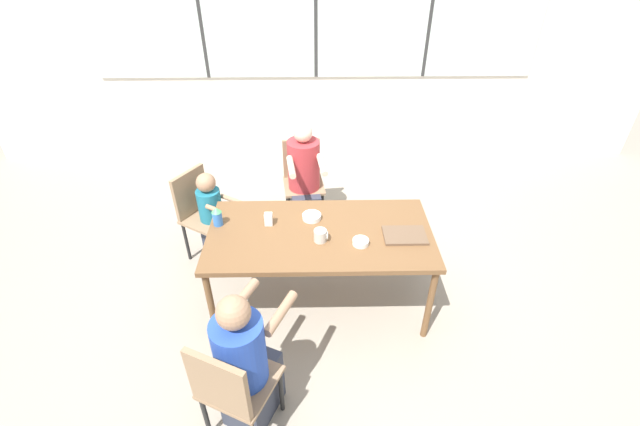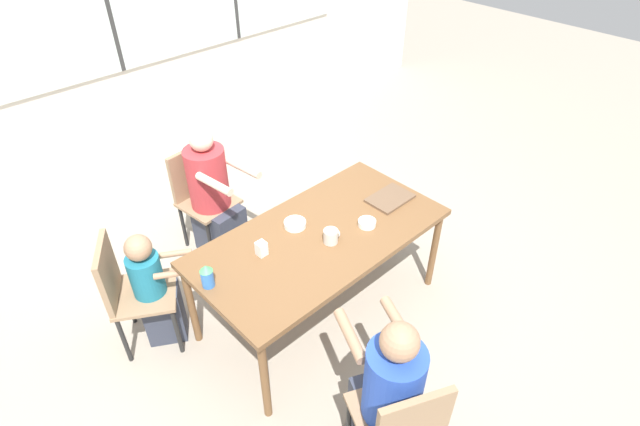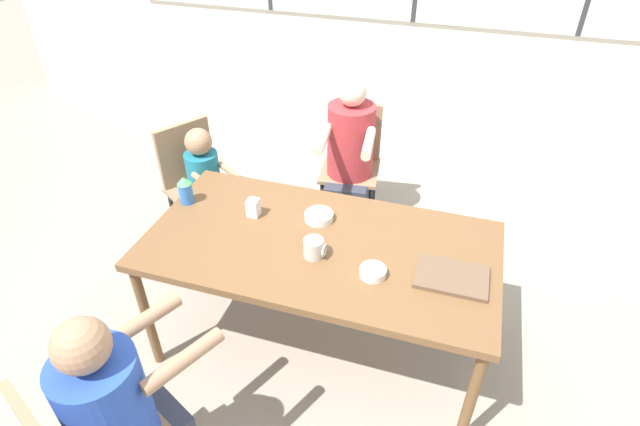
{
  "view_description": "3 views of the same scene",
  "coord_description": "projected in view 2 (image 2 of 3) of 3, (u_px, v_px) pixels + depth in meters",
  "views": [
    {
      "loc": [
        -0.05,
        -2.58,
        2.73
      ],
      "look_at": [
        0.0,
        0.0,
        0.91
      ],
      "focal_mm": 24.0,
      "sensor_mm": 36.0,
      "label": 1
    },
    {
      "loc": [
        -1.73,
        -1.83,
        2.86
      ],
      "look_at": [
        0.0,
        0.0,
        0.91
      ],
      "focal_mm": 28.0,
      "sensor_mm": 36.0,
      "label": 2
    },
    {
      "loc": [
        0.57,
        -1.79,
        2.29
      ],
      "look_at": [
        0.0,
        0.0,
        0.91
      ],
      "focal_mm": 28.0,
      "sensor_mm": 36.0,
      "label": 3
    }
  ],
  "objects": [
    {
      "name": "ground_plane",
      "position": [
        320.0,
        309.0,
        3.74
      ],
      "size": [
        16.0,
        16.0,
        0.0
      ],
      "primitive_type": "plane",
      "color": "gray"
    },
    {
      "name": "wall_back_with_windows",
      "position": [
        112.0,
        33.0,
        4.4
      ],
      "size": [
        8.4,
        0.08,
        2.8
      ],
      "color": "silver",
      "rests_on": "ground_plane"
    },
    {
      "name": "dining_table",
      "position": [
        320.0,
        241.0,
        3.33
      ],
      "size": [
        1.72,
        0.88,
        0.73
      ],
      "color": "brown",
      "rests_on": "ground_plane"
    },
    {
      "name": "chair_for_woman_green_shirt",
      "position": [
        200.0,
        191.0,
        4.07
      ],
      "size": [
        0.45,
        0.45,
        0.87
      ],
      "rotation": [
        0.0,
        0.0,
        -3.02
      ],
      "color": "#937556",
      "rests_on": "ground_plane"
    },
    {
      "name": "chair_for_man_blue_shirt",
      "position": [
        402.0,
        424.0,
        2.47
      ],
      "size": [
        0.53,
        0.53,
        0.87
      ],
      "rotation": [
        0.0,
        0.0,
        -0.43
      ],
      "color": "#937556",
      "rests_on": "ground_plane"
    },
    {
      "name": "chair_for_toddler",
      "position": [
        128.0,
        287.0,
        3.21
      ],
      "size": [
        0.55,
        0.55,
        0.87
      ],
      "rotation": [
        0.0,
        0.0,
        -2.12
      ],
      "color": "#937556",
      "rests_on": "ground_plane"
    },
    {
      "name": "person_woman_green_shirt",
      "position": [
        214.0,
        200.0,
        3.99
      ],
      "size": [
        0.38,
        0.62,
        1.13
      ],
      "rotation": [
        0.0,
        0.0,
        -3.02
      ],
      "color": "#333847",
      "rests_on": "ground_plane"
    },
    {
      "name": "person_man_blue_shirt",
      "position": [
        387.0,
        398.0,
        2.61
      ],
      "size": [
        0.5,
        0.62,
        1.1
      ],
      "rotation": [
        0.0,
        0.0,
        -0.43
      ],
      "color": "#333847",
      "rests_on": "ground_plane"
    },
    {
      "name": "person_toddler",
      "position": [
        156.0,
        293.0,
        3.3
      ],
      "size": [
        0.43,
        0.38,
        0.91
      ],
      "rotation": [
        0.0,
        0.0,
        -2.12
      ],
      "color": "#333847",
      "rests_on": "ground_plane"
    },
    {
      "name": "food_tray_dark",
      "position": [
        390.0,
        198.0,
        3.6
      ],
      "size": [
        0.32,
        0.22,
        0.02
      ],
      "color": "brown",
      "rests_on": "dining_table"
    },
    {
      "name": "coffee_mug",
      "position": [
        331.0,
        236.0,
        3.21
      ],
      "size": [
        0.1,
        0.1,
        0.09
      ],
      "color": "beige",
      "rests_on": "dining_table"
    },
    {
      "name": "sippy_cup",
      "position": [
        207.0,
        275.0,
        2.88
      ],
      "size": [
        0.08,
        0.08,
        0.16
      ],
      "color": "blue",
      "rests_on": "dining_table"
    },
    {
      "name": "milk_carton_small",
      "position": [
        261.0,
        249.0,
        3.11
      ],
      "size": [
        0.06,
        0.06,
        0.1
      ],
      "color": "silver",
      "rests_on": "dining_table"
    },
    {
      "name": "bowl_white_shallow",
      "position": [
        367.0,
        223.0,
        3.36
      ],
      "size": [
        0.12,
        0.12,
        0.04
      ],
      "color": "white",
      "rests_on": "dining_table"
    },
    {
      "name": "bowl_cereal",
      "position": [
        295.0,
        224.0,
        3.35
      ],
      "size": [
        0.15,
        0.15,
        0.04
      ],
      "color": "white",
      "rests_on": "dining_table"
    }
  ]
}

